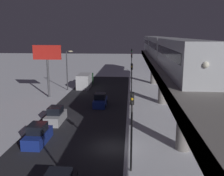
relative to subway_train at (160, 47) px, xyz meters
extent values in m
plane|color=white|center=(6.71, 22.24, -8.57)|extent=(240.00, 240.00, 0.00)
cube|color=#28282D|center=(10.99, 22.24, -8.56)|extent=(11.00, 82.65, 0.01)
cube|color=gray|center=(0.00, 22.24, -2.18)|extent=(5.00, 82.65, 0.80)
cube|color=#38383D|center=(2.38, 22.24, -2.18)|extent=(0.24, 81.00, 0.80)
cylinder|color=gray|center=(0.00, -10.82, -5.57)|extent=(1.40, 1.40, 5.99)
cylinder|color=gray|center=(0.00, 5.71, -5.57)|extent=(1.40, 1.40, 5.99)
cylinder|color=gray|center=(0.00, 22.24, -5.57)|extent=(1.40, 1.40, 5.99)
cube|color=#B7BABF|center=(0.00, 18.60, -0.08)|extent=(2.90, 18.00, 3.40)
cube|color=black|center=(0.00, 18.60, 0.33)|extent=(2.94, 16.20, 0.90)
cube|color=#B7BABF|center=(0.00, 0.00, -0.08)|extent=(2.90, 18.00, 3.40)
cube|color=black|center=(0.00, 0.00, 0.33)|extent=(2.94, 16.20, 0.90)
cube|color=#B7BABF|center=(0.00, -18.60, -0.08)|extent=(2.90, 18.00, 3.40)
cube|color=black|center=(0.00, -18.60, 0.33)|extent=(2.94, 16.20, 0.90)
sphere|color=white|center=(0.00, 27.65, 0.09)|extent=(0.44, 0.44, 0.44)
cube|color=navy|center=(9.59, 7.98, -8.02)|extent=(1.80, 4.12, 1.10)
cube|color=black|center=(9.59, 7.98, -7.03)|extent=(1.58, 1.98, 0.87)
cylinder|color=black|center=(10.45, 6.70, -8.25)|extent=(0.20, 0.64, 0.64)
cylinder|color=black|center=(8.74, 6.70, -8.25)|extent=(0.20, 0.64, 0.64)
cylinder|color=black|center=(10.45, 9.25, -8.25)|extent=(0.20, 0.64, 0.64)
cylinder|color=black|center=(8.74, 9.25, -8.25)|extent=(0.20, 0.64, 0.64)
cube|color=#B2B2B7|center=(14.19, 15.69, -8.02)|extent=(1.80, 4.16, 1.10)
cube|color=black|center=(14.19, 15.69, -7.03)|extent=(1.58, 2.00, 0.87)
cube|color=navy|center=(14.19, 21.83, -8.02)|extent=(1.80, 4.20, 1.10)
cube|color=black|center=(14.19, 21.83, -7.03)|extent=(1.58, 2.02, 0.87)
cube|color=#2D6038|center=(14.39, -8.72, -7.37)|extent=(2.30, 2.20, 2.40)
cube|color=silver|center=(14.39, -4.92, -7.17)|extent=(2.40, 5.00, 2.80)
cylinder|color=#2D2D2D|center=(4.89, 26.55, -5.82)|extent=(0.16, 0.16, 5.50)
cube|color=black|center=(4.89, 26.55, -2.62)|extent=(0.32, 0.32, 0.90)
sphere|color=black|center=(4.89, 26.73, -2.32)|extent=(0.20, 0.20, 0.20)
sphere|color=yellow|center=(4.89, 26.73, -2.62)|extent=(0.20, 0.20, 0.20)
sphere|color=black|center=(4.89, 26.73, -2.92)|extent=(0.20, 0.20, 0.20)
cylinder|color=#2D2D2D|center=(4.89, 7.21, -5.82)|extent=(0.16, 0.16, 5.50)
cube|color=black|center=(4.89, 7.21, -2.62)|extent=(0.32, 0.32, 0.90)
sphere|color=black|center=(4.89, 7.39, -2.32)|extent=(0.20, 0.20, 0.20)
sphere|color=yellow|center=(4.89, 7.39, -2.62)|extent=(0.20, 0.20, 0.20)
sphere|color=black|center=(4.89, 7.39, -2.92)|extent=(0.20, 0.20, 0.20)
cylinder|color=#2D2D2D|center=(4.89, -12.13, -5.82)|extent=(0.16, 0.16, 5.50)
cube|color=black|center=(4.89, -12.13, -2.62)|extent=(0.32, 0.32, 0.90)
sphere|color=red|center=(4.89, -11.95, -2.32)|extent=(0.20, 0.20, 0.20)
sphere|color=black|center=(4.89, -11.95, -2.62)|extent=(0.20, 0.20, 0.20)
sphere|color=black|center=(4.89, -11.95, -2.92)|extent=(0.20, 0.20, 0.20)
cylinder|color=#2D2D2D|center=(4.89, -31.47, -5.82)|extent=(0.16, 0.16, 5.50)
cube|color=black|center=(4.89, -31.47, -2.62)|extent=(0.32, 0.32, 0.90)
sphere|color=black|center=(4.89, -31.29, -2.32)|extent=(0.20, 0.20, 0.20)
sphere|color=black|center=(4.89, -31.29, -2.62)|extent=(0.20, 0.20, 0.20)
sphere|color=#19E53F|center=(4.89, -31.29, -2.92)|extent=(0.20, 0.20, 0.20)
cylinder|color=#4C4C51|center=(19.10, 3.10, -5.32)|extent=(0.36, 0.36, 6.50)
cube|color=red|center=(19.10, 3.10, -0.87)|extent=(4.80, 0.30, 2.40)
cylinder|color=#38383D|center=(17.29, -2.76, -4.82)|extent=(0.20, 0.20, 7.50)
ellipsoid|color=#F4E5B2|center=(16.49, -2.76, -1.07)|extent=(0.90, 0.44, 0.30)
camera|label=1|loc=(5.01, 45.10, 2.10)|focal=40.88mm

